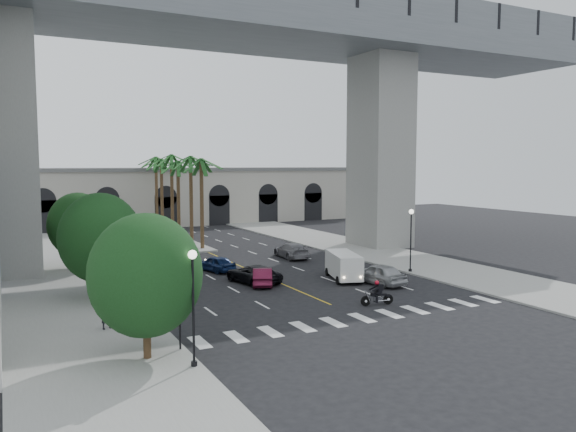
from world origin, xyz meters
The scene contains 29 objects.
ground centered at (0.00, 0.00, 0.00)m, with size 140.00×140.00×0.00m, color black.
sidewalk_left centered at (-15.00, 15.00, 0.07)m, with size 8.00×100.00×0.15m, color gray.
sidewalk_right centered at (15.00, 15.00, 0.07)m, with size 8.00×100.00×0.15m, color gray.
median centered at (0.00, 38.00, 0.10)m, with size 2.00×24.00×0.20m, color gray.
pier_building centered at (0.00, 55.00, 4.27)m, with size 71.00×10.50×8.50m.
bridge centered at (3.42, 22.00, 18.51)m, with size 75.00×13.00×26.00m.
palm_a centered at (0.00, 28.00, 9.10)m, with size 3.20×3.20×10.30m.
palm_b centered at (0.10, 32.00, 9.37)m, with size 3.20×3.20×10.60m.
palm_c centered at (-0.20, 36.00, 8.91)m, with size 3.20×3.20×10.10m.
palm_d centered at (0.15, 40.00, 9.65)m, with size 3.20×3.20×10.90m.
palm_e centered at (-0.10, 44.00, 9.19)m, with size 3.20×3.20×10.40m.
palm_f centered at (0.20, 48.00, 9.46)m, with size 3.20×3.20×10.70m.
street_tree_near centered at (-13.00, -3.00, 4.02)m, with size 5.20×5.20×6.89m.
street_tree_mid centered at (-13.00, 10.00, 4.21)m, with size 5.44×5.44×7.21m.
street_tree_far centered at (-13.00, 22.00, 3.90)m, with size 5.04×5.04×6.68m.
lamp_post_left_near centered at (-11.40, -5.00, 3.22)m, with size 0.40×0.40×5.35m.
lamp_post_left_far centered at (-11.40, 16.00, 3.22)m, with size 0.40×0.40×5.35m.
lamp_post_right centered at (11.40, 8.00, 3.22)m, with size 0.40×0.40×5.35m.
traffic_signal_near centered at (-11.30, -2.50, 2.51)m, with size 0.25×0.18×3.65m.
traffic_signal_far centered at (-11.30, 1.50, 2.51)m, with size 0.25×0.18×3.65m.
motorcycle_rider centered at (2.65, 0.54, 0.74)m, with size 2.24×0.65×1.63m.
car_a centered at (6.50, 5.67, 0.80)m, with size 1.89×4.70×1.60m, color #A5A6AA.
car_b centered at (-1.50, 9.42, 0.67)m, with size 1.41×4.04×1.33m, color #531027.
car_c centered at (-1.82, 10.46, 0.70)m, with size 2.32×5.03×1.40m, color black.
car_d centered at (6.04, 19.20, 0.74)m, with size 2.07×5.09×1.48m, color slate.
car_e centered at (-2.82, 16.08, 0.68)m, with size 1.61×3.99×1.36m, color #10214C.
cargo_van centered at (5.02, 8.30, 1.17)m, with size 3.24×5.27×2.11m.
pedestrian_a centered at (-13.88, 2.61, 1.12)m, with size 0.71×0.46×1.94m, color black.
pedestrian_b centered at (-11.90, 4.06, 0.98)m, with size 0.81×0.63×1.67m, color black.
Camera 1 is at (-18.70, -28.42, 9.10)m, focal length 35.00 mm.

